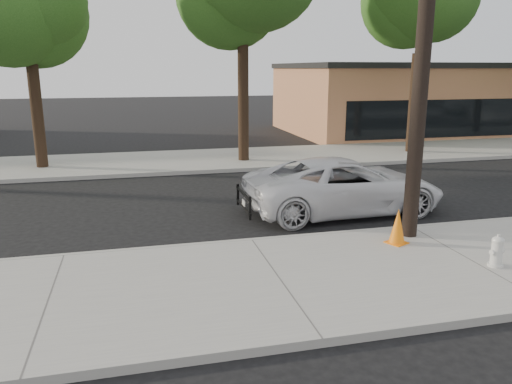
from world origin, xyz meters
TOP-DOWN VIEW (x-y plane):
  - ground at (0.00, 0.00)m, footprint 120.00×120.00m
  - near_sidewalk at (0.00, -4.30)m, footprint 90.00×4.40m
  - far_sidewalk at (0.00, 8.50)m, footprint 90.00×5.00m
  - curb_near at (0.00, -2.10)m, footprint 90.00×0.12m
  - building_main at (16.00, 16.00)m, footprint 18.00×10.00m
  - utility_pole at (3.60, -2.70)m, footprint 1.40×0.34m
  - tree_b at (-5.81, 8.06)m, footprint 4.34×4.20m
  - tree_d at (10.20, 7.95)m, footprint 4.50×4.35m
  - police_cruiser at (3.11, -0.08)m, footprint 5.57×2.74m
  - fire_hydrant at (4.25, -4.78)m, footprint 0.33×0.29m
  - traffic_cone at (3.05, -3.12)m, footprint 0.53×0.53m

SIDE VIEW (x-z plane):
  - ground at x=0.00m, z-range 0.00..0.00m
  - near_sidewalk at x=0.00m, z-range 0.00..0.15m
  - far_sidewalk at x=0.00m, z-range 0.00..0.15m
  - curb_near at x=0.00m, z-range -0.01..0.15m
  - fire_hydrant at x=4.25m, z-range 0.14..0.75m
  - traffic_cone at x=3.05m, z-range 0.14..0.92m
  - police_cruiser at x=3.11m, z-range 0.00..1.52m
  - building_main at x=16.00m, z-range 0.00..4.00m
  - utility_pole at x=3.60m, z-range 0.20..9.20m
  - tree_b at x=-5.81m, z-range 1.93..10.38m
  - tree_d at x=10.20m, z-range 1.99..10.74m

